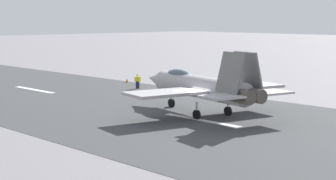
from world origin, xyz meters
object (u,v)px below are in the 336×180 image
Objects in this scene: marker_cone_far at (127,81)px; fighter_jet at (200,86)px; marker_cone_mid at (215,92)px; crew_person at (138,81)px.

fighter_jet is at bearing 155.57° from marker_cone_far.
marker_cone_mid is 1.00× the size of marker_cone_far.
fighter_jet reaches higher than crew_person.
marker_cone_mid and marker_cone_far have the same top height.
crew_person is 3.08× the size of marker_cone_far.
marker_cone_mid is at bearing 180.00° from marker_cone_far.
fighter_jet reaches higher than marker_cone_mid.
fighter_jet is at bearing 126.18° from marker_cone_mid.
crew_person reaches higher than marker_cone_far.
fighter_jet is 30.42× the size of marker_cone_mid.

